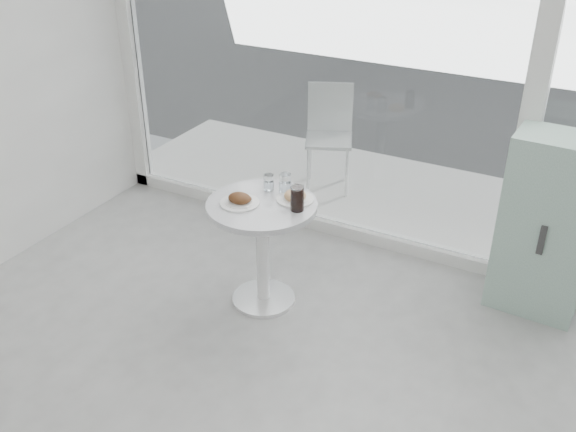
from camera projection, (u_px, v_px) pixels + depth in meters
The scene contains 10 objects.
storefront at pixel (416, 30), 4.28m from camera, with size 5.00×0.14×3.00m.
main_table at pixel (262, 232), 4.23m from camera, with size 0.72×0.72×0.77m.
patio_deck at pixel (418, 202), 5.74m from camera, with size 5.60×1.60×0.05m, color white.
mint_cabinet at pixel (547, 226), 4.16m from camera, with size 0.59×0.42×1.24m.
patio_chair at pixel (330, 130), 5.76m from camera, with size 0.53×0.53×0.94m.
plate_fritter at pixel (240, 200), 4.10m from camera, with size 0.26×0.26×0.07m.
plate_donut at pixel (295, 197), 4.15m from camera, with size 0.25×0.25×0.06m.
water_tumbler_a at pixel (269, 183), 4.26m from camera, with size 0.07×0.07×0.11m.
water_tumbler_b at pixel (285, 184), 4.23m from camera, with size 0.08×0.08×0.13m.
cola_glass at pixel (297, 199), 4.00m from camera, with size 0.09×0.09×0.16m.
Camera 1 is at (1.38, -1.23, 2.69)m, focal length 40.00 mm.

